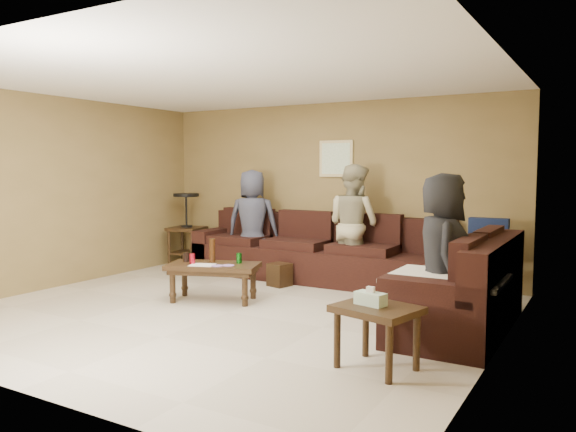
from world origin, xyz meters
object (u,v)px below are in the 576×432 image
at_px(side_table_right, 376,315).
at_px(person_middle, 353,225).
at_px(sectional_sofa, 354,268).
at_px(person_left, 253,222).
at_px(end_table_left, 187,228).
at_px(waste_bin, 280,275).
at_px(person_right, 442,255).
at_px(coffee_table, 213,269).

bearing_deg(side_table_right, person_middle, 116.76).
height_order(sectional_sofa, side_table_right, sectional_sofa).
bearing_deg(person_left, side_table_right, 116.13).
relative_size(end_table_left, person_middle, 0.72).
distance_m(sectional_sofa, person_left, 1.94).
xyz_separation_m(side_table_right, waste_bin, (-2.25, 2.28, -0.28)).
height_order(person_middle, person_right, person_middle).
bearing_deg(sectional_sofa, end_table_left, 169.57).
xyz_separation_m(side_table_right, person_right, (0.19, 1.17, 0.33)).
xyz_separation_m(person_left, person_right, (3.22, -1.63, -0.01)).
relative_size(coffee_table, end_table_left, 1.01).
distance_m(end_table_left, person_middle, 2.95).
relative_size(coffee_table, person_middle, 0.73).
xyz_separation_m(coffee_table, waste_bin, (0.24, 1.11, -0.23)).
height_order(sectional_sofa, end_table_left, end_table_left).
xyz_separation_m(coffee_table, side_table_right, (2.49, -1.17, 0.05)).
bearing_deg(end_table_left, side_table_right, -33.67).
height_order(sectional_sofa, person_middle, person_middle).
height_order(end_table_left, waste_bin, end_table_left).
xyz_separation_m(side_table_right, person_left, (-3.02, 2.80, 0.34)).
height_order(side_table_right, person_left, person_left).
height_order(end_table_left, person_left, person_left).
distance_m(side_table_right, person_right, 1.23).
relative_size(waste_bin, person_left, 0.20).
height_order(sectional_sofa, waste_bin, sectional_sofa).
bearing_deg(person_middle, person_left, 21.42).
relative_size(end_table_left, side_table_right, 1.65).
bearing_deg(end_table_left, waste_bin, -16.69).
bearing_deg(person_middle, side_table_right, 136.21).
bearing_deg(person_right, side_table_right, 149.45).
relative_size(side_table_right, person_right, 0.46).
bearing_deg(waste_bin, side_table_right, -45.41).
relative_size(side_table_right, person_left, 0.46).
xyz_separation_m(waste_bin, person_right, (2.44, -1.11, 0.61)).
xyz_separation_m(side_table_right, person_middle, (-1.44, 2.86, 0.38)).
bearing_deg(person_right, end_table_left, 47.90).
height_order(waste_bin, person_right, person_right).
height_order(sectional_sofa, coffee_table, sectional_sofa).
bearing_deg(end_table_left, person_middle, -1.24).
xyz_separation_m(coffee_table, person_right, (2.69, 0.00, 0.38)).
distance_m(side_table_right, waste_bin, 3.21).
bearing_deg(person_right, coffee_table, 68.86).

